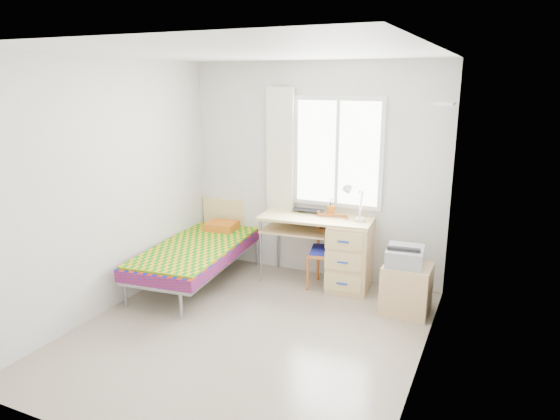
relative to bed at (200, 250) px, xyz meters
The scene contains 17 objects.
floor 1.50m from the bed, 38.90° to the right, with size 3.50×3.50×0.00m, color #BCAD93.
ceiling 2.63m from the bed, 38.90° to the right, with size 3.50×3.50×0.00m, color white.
wall_back 1.67m from the bed, 36.93° to the left, with size 3.20×3.20×0.00m, color silver.
wall_left 1.36m from the bed, 117.77° to the right, with size 3.50×3.50×0.00m, color silver.
wall_right 3.01m from the bed, 18.41° to the right, with size 3.50×3.50×0.00m, color silver.
window 2.00m from the bed, 29.98° to the left, with size 1.10×0.04×1.30m.
curtain 1.48m from the bed, 47.75° to the left, with size 0.35×0.05×1.70m, color white.
floating_shelf 3.18m from the bed, 10.70° to the left, with size 0.20×0.32×0.03m, color white.
bed is the anchor object (origin of this frame).
desk 1.72m from the bed, 19.15° to the left, with size 1.36×0.71×0.82m.
chair 1.54m from the bed, 19.11° to the left, with size 0.46×0.46×0.89m.
cabinet 2.43m from the bed, ahead, with size 0.49×0.43×0.52m.
printer 2.40m from the bed, ahead, with size 0.40×0.46×0.18m.
laptop 1.36m from the bed, 30.56° to the left, with size 0.39×0.25×0.03m, color black.
pen_cup 1.63m from the bed, 26.37° to the left, with size 0.09×0.09×0.11m, color orange.
task_lamp 1.92m from the bed, 15.10° to the left, with size 0.24×0.33×0.44m.
book 1.20m from the bed, 28.95° to the left, with size 0.17×0.24×0.02m, color gray.
Camera 1 is at (2.10, -3.86, 2.37)m, focal length 32.00 mm.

